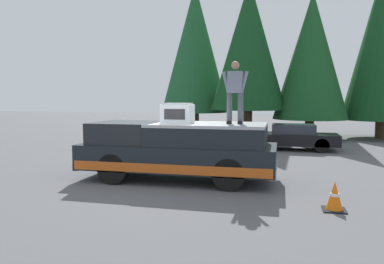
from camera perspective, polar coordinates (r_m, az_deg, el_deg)
ground_plane at (r=10.63m, az=-4.48°, el=-7.56°), size 90.00×90.00×0.00m
pickup_truck at (r=10.60m, az=-2.18°, el=-2.78°), size 2.01×5.54×1.65m
compressor_unit at (r=10.43m, az=-2.21°, el=2.90°), size 0.65×0.84×0.56m
person_on_truck_bed at (r=10.19m, az=6.62°, el=6.33°), size 0.29×0.72×1.69m
parked_car_black at (r=17.46m, az=15.02°, el=-0.74°), size 1.64×4.10×1.16m
parked_car_silver at (r=18.23m, az=-2.21°, el=-0.31°), size 1.64×4.10×1.16m
traffic_cone at (r=8.43m, az=21.03°, el=-9.30°), size 0.47×0.47×0.62m
conifer_far_left at (r=24.21m, az=27.41°, el=12.80°), size 4.41×4.41×10.47m
conifer_left at (r=22.47m, az=17.85°, el=11.02°), size 4.18×4.18×8.28m
conifer_center_left at (r=22.22m, az=8.70°, el=12.97°), size 4.32×4.32×9.07m
conifer_center_right at (r=24.83m, az=0.47°, el=12.62°), size 4.42×4.42×9.67m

